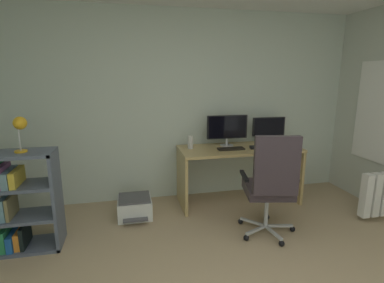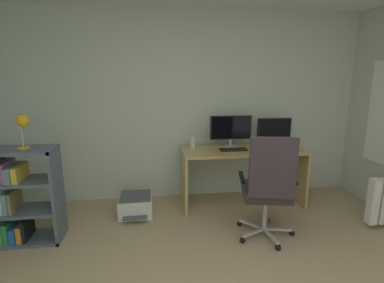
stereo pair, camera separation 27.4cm
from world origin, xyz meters
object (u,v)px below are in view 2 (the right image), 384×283
(monitor_secondary, at_px, (274,129))
(desk_lamp, at_px, (23,124))
(computer_mouse, at_px, (256,149))
(bookshelf, at_px, (13,198))
(desk, at_px, (242,163))
(printer, at_px, (136,205))
(desktop_speaker, at_px, (193,142))
(keyboard, at_px, (233,150))
(monitor_main, at_px, (231,129))
(office_chair, at_px, (268,185))

(monitor_secondary, distance_m, desk_lamp, 2.95)
(computer_mouse, distance_m, bookshelf, 2.77)
(desk, height_order, printer, desk)
(desktop_speaker, bearing_deg, keyboard, -17.92)
(bookshelf, relative_size, desk_lamp, 2.95)
(keyboard, distance_m, desk_lamp, 2.35)
(keyboard, relative_size, desktop_speaker, 2.00)
(monitor_main, distance_m, monitor_secondary, 0.60)
(desk_lamp, bearing_deg, bookshelf, 179.60)
(monitor_main, relative_size, printer, 1.16)
(keyboard, bearing_deg, desk, 28.90)
(monitor_secondary, bearing_deg, desk, -164.45)
(keyboard, bearing_deg, desk_lamp, -166.26)
(desk, distance_m, monitor_secondary, 0.64)
(computer_mouse, bearing_deg, monitor_secondary, 46.71)
(bookshelf, relative_size, printer, 2.08)
(monitor_main, height_order, bookshelf, monitor_main)
(desktop_speaker, height_order, office_chair, office_chair)
(computer_mouse, height_order, printer, computer_mouse)
(desk_lamp, xyz_separation_m, printer, (1.00, 0.45, -1.10))
(bookshelf, bearing_deg, monitor_secondary, 13.56)
(monitor_main, height_order, desktop_speaker, monitor_main)
(desk, relative_size, keyboard, 4.64)
(bookshelf, xyz_separation_m, desk_lamp, (0.18, -0.00, 0.75))
(monitor_secondary, bearing_deg, desktop_speaker, -177.54)
(monitor_main, height_order, office_chair, monitor_main)
(desktop_speaker, height_order, bookshelf, bookshelf)
(computer_mouse, height_order, desktop_speaker, desktop_speaker)
(monitor_secondary, xyz_separation_m, keyboard, (-0.61, -0.21, -0.21))
(keyboard, xyz_separation_m, desk_lamp, (-2.24, -0.52, 0.46))
(desktop_speaker, relative_size, desk_lamp, 0.51)
(printer, bearing_deg, computer_mouse, 2.19)
(office_chair, bearing_deg, desk_lamp, 171.97)
(computer_mouse, height_order, bookshelf, bookshelf)
(desk, bearing_deg, computer_mouse, -34.09)
(keyboard, distance_m, bookshelf, 2.49)
(office_chair, bearing_deg, desktop_speaker, 121.47)
(desk, xyz_separation_m, desk_lamp, (-2.38, -0.60, 0.67))
(monitor_secondary, xyz_separation_m, desk_lamp, (-2.85, -0.73, 0.25))
(monitor_secondary, bearing_deg, office_chair, -114.46)
(computer_mouse, bearing_deg, desktop_speaker, 179.36)
(office_chair, distance_m, desk_lamp, 2.47)
(monitor_main, bearing_deg, desk, -44.56)
(computer_mouse, bearing_deg, printer, -165.67)
(keyboard, relative_size, bookshelf, 0.35)
(desk, relative_size, desk_lamp, 4.74)
(printer, bearing_deg, monitor_secondary, 8.71)
(monitor_main, distance_m, computer_mouse, 0.42)
(office_chair, bearing_deg, desk, 88.89)
(desk_lamp, bearing_deg, computer_mouse, 11.36)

